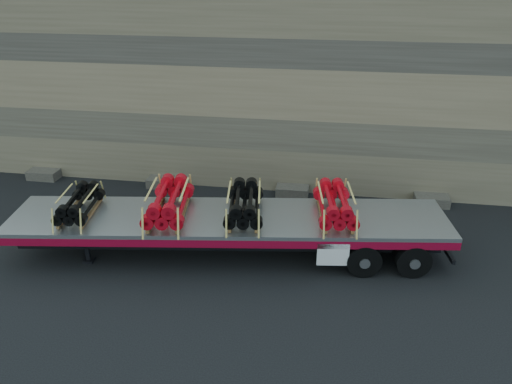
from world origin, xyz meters
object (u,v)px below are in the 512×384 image
bundle_front (79,204)px  bundle_rear (335,205)px  bundle_midfront (169,203)px  bundle_midrear (244,204)px  trailer (229,235)px

bundle_front → bundle_rear: 7.37m
bundle_midfront → bundle_midrear: size_ratio=1.09×
bundle_midfront → bundle_rear: (4.72, 0.66, -0.03)m
trailer → bundle_midrear: size_ratio=5.97×
bundle_front → bundle_midrear: bundle_midrear is taller
trailer → bundle_front: size_ratio=6.75×
bundle_front → bundle_midrear: bearing=0.0°
bundle_midfront → bundle_rear: size_ratio=1.08×
trailer → bundle_rear: 3.22m
trailer → bundle_midfront: size_ratio=5.48×
bundle_midfront → bundle_midrear: (2.15, 0.30, -0.03)m
bundle_front → bundle_midfront: 2.60m
trailer → bundle_midfront: bearing=-180.0°
trailer → bundle_front: bundle_front is taller
bundle_midfront → bundle_midrear: bundle_midfront is taller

